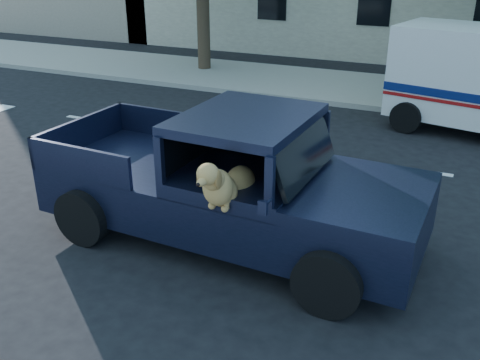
% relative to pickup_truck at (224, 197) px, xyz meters
% --- Properties ---
extents(ground, '(120.00, 120.00, 0.00)m').
position_rel_pickup_truck_xyz_m(ground, '(-1.74, 0.60, -0.68)').
color(ground, black).
rests_on(ground, ground).
extents(far_sidewalk, '(60.00, 4.00, 0.15)m').
position_rel_pickup_truck_xyz_m(far_sidewalk, '(-1.74, 9.80, -0.61)').
color(far_sidewalk, gray).
rests_on(far_sidewalk, ground).
extents(lane_stripes, '(21.60, 0.14, 0.01)m').
position_rel_pickup_truck_xyz_m(lane_stripes, '(0.26, 4.00, -0.68)').
color(lane_stripes, silver).
rests_on(lane_stripes, ground).
extents(pickup_truck, '(5.73, 2.99, 2.02)m').
position_rel_pickup_truck_xyz_m(pickup_truck, '(0.00, 0.00, 0.00)').
color(pickup_truck, black).
rests_on(pickup_truck, ground).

